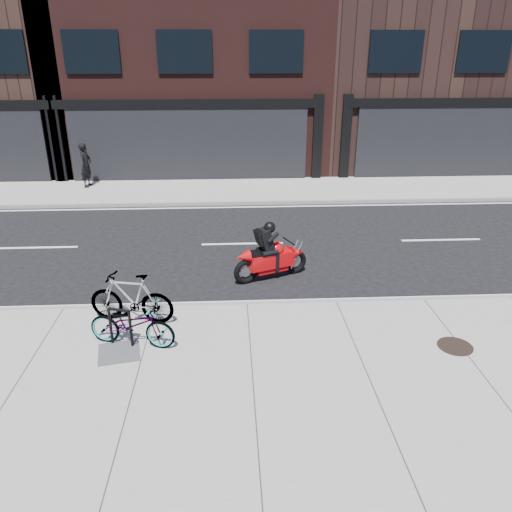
{
  "coord_description": "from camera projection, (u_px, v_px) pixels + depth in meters",
  "views": [
    {
      "loc": [
        -0.31,
        -11.75,
        5.39
      ],
      "look_at": [
        0.24,
        -1.09,
        0.9
      ],
      "focal_mm": 35.0,
      "sensor_mm": 36.0,
      "label": 1
    }
  ],
  "objects": [
    {
      "name": "pedestrian",
      "position": [
        86.0,
        165.0,
        19.98
      ],
      "size": [
        0.54,
        0.71,
        1.75
      ],
      "primitive_type": "imported",
      "rotation": [
        0.0,
        0.0,
        1.36
      ],
      "color": "black",
      "rests_on": "sidewalk_far"
    },
    {
      "name": "manhole_cover",
      "position": [
        455.0,
        346.0,
        9.46
      ],
      "size": [
        0.87,
        0.87,
        0.02
      ],
      "primitive_type": "cylinder",
      "rotation": [
        0.0,
        0.0,
        0.41
      ],
      "color": "black",
      "rests_on": "sidewalk_near"
    },
    {
      "name": "bicycle_rear",
      "position": [
        131.0,
        298.0,
        10.15
      ],
      "size": [
        1.85,
        0.87,
        1.07
      ],
      "primitive_type": "imported",
      "rotation": [
        0.0,
        0.0,
        4.5
      ],
      "color": "gray",
      "rests_on": "sidewalk_near"
    },
    {
      "name": "utility_grate",
      "position": [
        119.0,
        352.0,
        9.28
      ],
      "size": [
        0.89,
        0.89,
        0.02
      ],
      "primitive_type": "cube",
      "rotation": [
        0.0,
        0.0,
        0.21
      ],
      "color": "#454547",
      "rests_on": "sidewalk_near"
    },
    {
      "name": "sidewalk_far",
      "position": [
        238.0,
        190.0,
        20.03
      ],
      "size": [
        60.0,
        3.5,
        0.13
      ],
      "primitive_type": "cube",
      "color": "gray",
      "rests_on": "ground"
    },
    {
      "name": "ground",
      "position": [
        244.0,
        272.0,
        12.92
      ],
      "size": [
        120.0,
        120.0,
        0.0
      ],
      "primitive_type": "plane",
      "color": "black",
      "rests_on": "ground"
    },
    {
      "name": "sidewalk_near",
      "position": [
        254.0,
        393.0,
        8.29
      ],
      "size": [
        60.0,
        6.0,
        0.13
      ],
      "primitive_type": "cube",
      "color": "gray",
      "rests_on": "ground"
    },
    {
      "name": "building_mideast",
      "position": [
        439.0,
        28.0,
        24.33
      ],
      "size": [
        12.0,
        10.0,
        12.5
      ],
      "primitive_type": "cube",
      "color": "black",
      "rests_on": "ground"
    },
    {
      "name": "bike_rack",
      "position": [
        120.0,
        324.0,
        9.35
      ],
      "size": [
        0.45,
        0.17,
        0.78
      ],
      "rotation": [
        0.0,
        0.0,
        -0.29
      ],
      "color": "black",
      "rests_on": "sidewalk_near"
    },
    {
      "name": "building_center",
      "position": [
        191.0,
        4.0,
        23.36
      ],
      "size": [
        12.0,
        10.0,
        14.5
      ],
      "primitive_type": "cube",
      "color": "black",
      "rests_on": "ground"
    },
    {
      "name": "bicycle_front",
      "position": [
        132.0,
        324.0,
        9.37
      ],
      "size": [
        1.78,
        0.98,
        0.89
      ],
      "primitive_type": "imported",
      "rotation": [
        0.0,
        0.0,
        1.33
      ],
      "color": "gray",
      "rests_on": "sidewalk_near"
    },
    {
      "name": "motorcycle",
      "position": [
        274.0,
        255.0,
        12.38
      ],
      "size": [
        1.92,
        1.01,
        1.51
      ],
      "rotation": [
        0.0,
        0.0,
        0.39
      ],
      "color": "black",
      "rests_on": "ground"
    }
  ]
}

